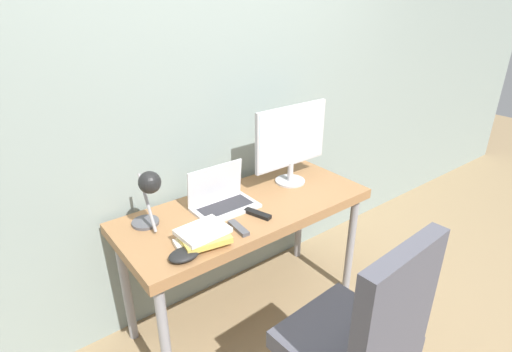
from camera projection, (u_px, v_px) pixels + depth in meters
name	position (u px, v px, depth m)	size (l,w,h in m)	color
ground_plane	(278.00, 340.00, 2.36)	(12.00, 12.00, 0.00)	#937A56
wall_back	(207.00, 101.00, 2.30)	(8.00, 0.05, 2.60)	gray
desk	(247.00, 217.00, 2.28)	(1.45, 0.61, 0.78)	#996B42
laptop	(222.00, 199.00, 2.21)	(0.35, 0.22, 0.23)	silver
monitor	(291.00, 140.00, 2.41)	(0.54, 0.19, 0.49)	#B7B7BC
desk_lamp	(149.00, 192.00, 1.90)	(0.14, 0.25, 0.34)	#4C4C51
office_chair	(364.00, 334.00, 1.62)	(0.56, 0.58, 1.08)	black
book_stack	(203.00, 236.00, 1.89)	(0.28, 0.22, 0.08)	silver
tv_remote	(258.00, 214.00, 2.14)	(0.09, 0.16, 0.02)	black
media_remote	(238.00, 228.00, 2.01)	(0.05, 0.16, 0.02)	#4C4C51
game_controller	(184.00, 255.00, 1.79)	(0.15, 0.11, 0.04)	black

